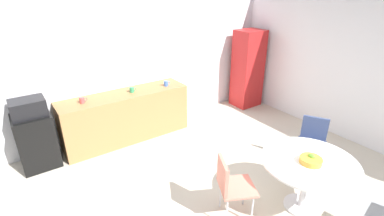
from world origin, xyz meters
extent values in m
plane|color=beige|center=(0.00, 0.00, 0.00)|extent=(6.00, 6.00, 0.00)
cube|color=silver|center=(0.00, 3.00, 1.30)|extent=(6.00, 0.10, 2.60)
cube|color=silver|center=(3.00, 0.00, 1.30)|extent=(0.10, 6.00, 2.60)
cube|color=#9E7042|center=(-0.42, 2.65, 0.45)|extent=(2.30, 0.60, 0.90)
cube|color=black|center=(-1.92, 2.65, 0.44)|extent=(0.54, 0.54, 0.88)
cube|color=black|center=(-1.92, 2.65, 1.01)|extent=(0.48, 0.38, 0.26)
cube|color=#B21E1E|center=(2.55, 2.55, 0.88)|extent=(0.60, 0.50, 1.76)
cylinder|color=silver|center=(0.73, -0.35, 0.01)|extent=(0.44, 0.44, 0.03)
cylinder|color=silver|center=(0.73, -0.35, 0.38)|extent=(0.08, 0.08, 0.69)
cylinder|color=white|center=(0.73, -0.35, 0.71)|extent=(1.16, 1.16, 0.03)
cylinder|color=silver|center=(1.45, -0.11, 0.21)|extent=(0.02, 0.02, 0.42)
cylinder|color=silver|center=(1.29, 0.16, 0.21)|extent=(0.02, 0.02, 0.42)
cylinder|color=silver|center=(1.72, 0.05, 0.21)|extent=(0.02, 0.02, 0.42)
cylinder|color=silver|center=(1.56, 0.32, 0.21)|extent=(0.02, 0.02, 0.42)
cube|color=#384772|center=(1.51, 0.10, 0.44)|extent=(0.57, 0.57, 0.03)
cube|color=#384772|center=(1.67, 0.20, 0.64)|extent=(0.22, 0.35, 0.38)
cylinder|color=silver|center=(0.13, 0.12, 0.21)|extent=(0.02, 0.02, 0.42)
cylinder|color=silver|center=(-0.01, -0.16, 0.21)|extent=(0.02, 0.02, 0.42)
cylinder|color=silver|center=(-0.15, 0.26, 0.21)|extent=(0.02, 0.02, 0.42)
cylinder|color=silver|center=(-0.29, -0.02, 0.21)|extent=(0.02, 0.02, 0.42)
cube|color=#DB7260|center=(-0.08, 0.05, 0.44)|extent=(0.56, 0.56, 0.03)
cube|color=#DB7260|center=(-0.25, 0.14, 0.64)|extent=(0.20, 0.36, 0.38)
cylinder|color=gold|center=(0.69, -0.38, 0.76)|extent=(0.26, 0.26, 0.07)
sphere|color=#66B233|center=(0.72, -0.35, 0.80)|extent=(0.07, 0.07, 0.07)
sphere|color=#66B233|center=(0.72, -0.37, 0.80)|extent=(0.07, 0.07, 0.07)
cylinder|color=#338C59|center=(-0.28, 2.63, 0.95)|extent=(0.08, 0.08, 0.09)
torus|color=#338C59|center=(-0.22, 2.63, 0.95)|extent=(0.06, 0.01, 0.06)
cylinder|color=#3F66BF|center=(0.39, 2.57, 0.95)|extent=(0.08, 0.08, 0.09)
torus|color=#3F66BF|center=(0.45, 2.57, 0.95)|extent=(0.06, 0.01, 0.06)
cylinder|color=#D84C4C|center=(-1.15, 2.64, 0.95)|extent=(0.08, 0.08, 0.09)
torus|color=#D84C4C|center=(-1.09, 2.64, 0.95)|extent=(0.06, 0.01, 0.06)
camera|label=1|loc=(-2.08, -1.87, 2.72)|focal=26.24mm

